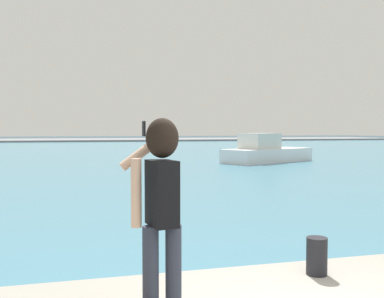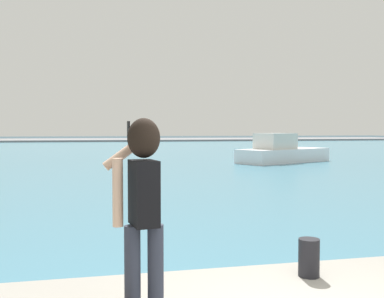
# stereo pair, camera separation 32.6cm
# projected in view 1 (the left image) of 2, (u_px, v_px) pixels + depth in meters

# --- Properties ---
(ground_plane) EXTENTS (220.00, 220.00, 0.00)m
(ground_plane) POSITION_uv_depth(u_px,v_px,m) (89.00, 149.00, 51.65)
(ground_plane) COLOR #334751
(harbor_water) EXTENTS (140.00, 100.00, 0.02)m
(harbor_water) POSITION_uv_depth(u_px,v_px,m) (88.00, 149.00, 53.58)
(harbor_water) COLOR teal
(harbor_water) RESTS_ON ground_plane
(far_shore_dock) EXTENTS (140.00, 20.00, 0.37)m
(far_shore_dock) POSITION_uv_depth(u_px,v_px,m) (81.00, 140.00, 92.14)
(far_shore_dock) COLOR gray
(far_shore_dock) RESTS_ON ground_plane
(person_photographer) EXTENTS (0.53, 0.55, 1.74)m
(person_photographer) POSITION_uv_depth(u_px,v_px,m) (160.00, 197.00, 3.79)
(person_photographer) COLOR #2D3342
(person_photographer) RESTS_ON quay_promenade
(harbor_bollard) EXTENTS (0.23, 0.23, 0.42)m
(harbor_bollard) POSITION_uv_depth(u_px,v_px,m) (317.00, 256.00, 5.03)
(harbor_bollard) COLOR black
(harbor_bollard) RESTS_ON quay_promenade
(boat_moored) EXTENTS (7.56, 5.41, 2.02)m
(boat_moored) POSITION_uv_depth(u_px,v_px,m) (266.00, 152.00, 31.11)
(boat_moored) COLOR white
(boat_moored) RESTS_ON harbor_water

